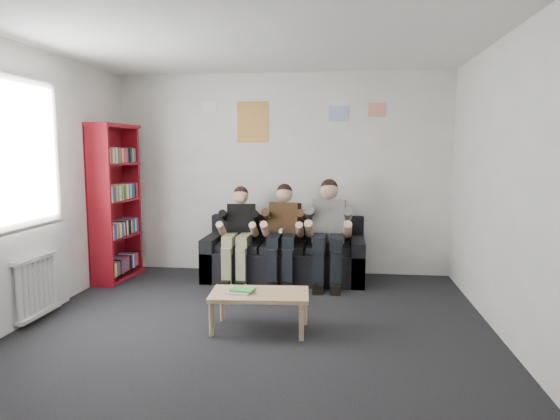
% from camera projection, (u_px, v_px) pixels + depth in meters
% --- Properties ---
extents(room_shell, '(5.00, 5.00, 5.00)m').
position_uv_depth(room_shell, '(247.00, 188.00, 4.32)').
color(room_shell, black).
rests_on(room_shell, ground).
extents(sofa, '(2.05, 0.84, 0.79)m').
position_uv_depth(sofa, '(285.00, 257.00, 6.52)').
color(sofa, black).
rests_on(sofa, ground).
extents(bookshelf, '(0.30, 0.90, 2.00)m').
position_uv_depth(bookshelf, '(116.00, 202.00, 6.43)').
color(bookshelf, maroon).
rests_on(bookshelf, ground).
extents(coffee_table, '(0.91, 0.50, 0.36)m').
position_uv_depth(coffee_table, '(260.00, 297.00, 4.63)').
color(coffee_table, tan).
rests_on(coffee_table, ground).
extents(game_cases, '(0.24, 0.19, 0.03)m').
position_uv_depth(game_cases, '(241.00, 291.00, 4.62)').
color(game_cases, silver).
rests_on(game_cases, coffee_table).
extents(person_left, '(0.36, 0.78, 1.21)m').
position_uv_depth(person_left, '(239.00, 234.00, 6.37)').
color(person_left, black).
rests_on(person_left, sofa).
extents(person_middle, '(0.38, 0.82, 1.25)m').
position_uv_depth(person_middle, '(283.00, 234.00, 6.29)').
color(person_middle, '#4D3319').
rests_on(person_middle, sofa).
extents(person_right, '(0.41, 0.89, 1.31)m').
position_uv_depth(person_right, '(328.00, 233.00, 6.21)').
color(person_right, silver).
rests_on(person_right, sofa).
extents(radiator, '(0.10, 0.64, 0.60)m').
position_uv_depth(radiator, '(37.00, 286.00, 4.91)').
color(radiator, white).
rests_on(radiator, ground).
extents(window, '(0.05, 1.30, 2.36)m').
position_uv_depth(window, '(26.00, 217.00, 4.83)').
color(window, white).
rests_on(window, room_shell).
extents(poster_large, '(0.42, 0.01, 0.55)m').
position_uv_depth(poster_large, '(253.00, 122.00, 6.74)').
color(poster_large, '#DAD14D').
rests_on(poster_large, room_shell).
extents(poster_blue, '(0.25, 0.01, 0.20)m').
position_uv_depth(poster_blue, '(338.00, 114.00, 6.58)').
color(poster_blue, '#426CE0').
rests_on(poster_blue, room_shell).
extents(poster_pink, '(0.22, 0.01, 0.18)m').
position_uv_depth(poster_pink, '(377.00, 110.00, 6.51)').
color(poster_pink, '#D14195').
rests_on(poster_pink, room_shell).
extents(poster_sign, '(0.20, 0.01, 0.14)m').
position_uv_depth(poster_sign, '(209.00, 107.00, 6.79)').
color(poster_sign, white).
rests_on(poster_sign, room_shell).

